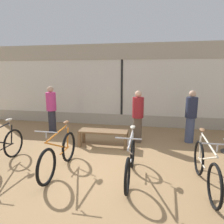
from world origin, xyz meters
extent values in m
plane|color=#99754C|center=(0.00, 0.00, 0.00)|extent=(24.00, 24.00, 0.00)
cube|color=#B2A893|center=(0.00, 3.83, 0.23)|extent=(12.00, 0.08, 0.45)
cube|color=silver|center=(0.00, 3.83, 1.52)|extent=(12.00, 0.04, 2.15)
cube|color=#B2A893|center=(0.00, 3.83, 2.90)|extent=(12.00, 0.08, 0.60)
cube|color=black|center=(0.00, 3.80, 1.52)|extent=(0.08, 0.02, 2.15)
torus|color=black|center=(-2.24, 0.23, 0.36)|extent=(0.05, 0.72, 0.72)
cylinder|color=black|center=(-2.24, 0.19, 0.60)|extent=(0.03, 0.11, 0.49)
cylinder|color=black|center=(-2.24, 0.00, 0.36)|extent=(0.03, 0.46, 0.03)
cylinder|color=#B2B2B7|center=(-2.24, 0.15, 0.91)|extent=(0.02, 0.02, 0.14)
ellipsoid|color=#B2A893|center=(-2.24, 0.15, 0.99)|extent=(0.11, 0.22, 0.06)
torus|color=black|center=(-0.78, 0.27, 0.36)|extent=(0.06, 0.72, 0.72)
torus|color=black|center=(-0.78, -0.79, 0.36)|extent=(0.06, 0.72, 0.72)
cylinder|color=orange|center=(-0.78, -0.30, 0.60)|extent=(0.03, 1.00, 0.51)
cylinder|color=orange|center=(-0.78, 0.23, 0.60)|extent=(0.03, 0.11, 0.49)
cylinder|color=orange|center=(-0.78, -0.27, 0.87)|extent=(0.03, 0.93, 0.10)
cylinder|color=orange|center=(-0.78, 0.03, 0.36)|extent=(0.03, 0.48, 0.03)
cylinder|color=#B2B2B7|center=(-0.78, 0.19, 0.91)|extent=(0.02, 0.02, 0.14)
ellipsoid|color=brown|center=(-0.78, 0.19, 0.99)|extent=(0.11, 0.22, 0.06)
cylinder|color=#B2B2B7|center=(-0.78, -0.73, 0.97)|extent=(0.02, 0.02, 0.12)
cylinder|color=#ADADB2|center=(-0.78, -0.73, 1.03)|extent=(0.46, 0.02, 0.02)
torus|color=black|center=(0.76, 0.24, 0.33)|extent=(0.05, 0.66, 0.66)
torus|color=black|center=(0.76, -0.79, 0.33)|extent=(0.05, 0.66, 0.66)
cylinder|color=#BCBCC1|center=(0.76, -0.32, 0.57)|extent=(0.03, 0.97, 0.51)
cylinder|color=#BCBCC1|center=(0.76, 0.20, 0.57)|extent=(0.03, 0.11, 0.49)
cylinder|color=#BCBCC1|center=(0.76, -0.29, 0.84)|extent=(0.03, 0.90, 0.10)
cylinder|color=#BCBCC1|center=(0.76, 0.01, 0.33)|extent=(0.03, 0.47, 0.03)
cylinder|color=#B2B2B7|center=(0.76, 0.16, 0.88)|extent=(0.02, 0.02, 0.14)
ellipsoid|color=#B2A893|center=(0.76, 0.16, 0.96)|extent=(0.11, 0.22, 0.06)
cylinder|color=#B2B2B7|center=(0.76, -0.73, 0.94)|extent=(0.02, 0.02, 0.12)
cylinder|color=#ADADB2|center=(0.76, -0.73, 1.00)|extent=(0.46, 0.02, 0.02)
torus|color=black|center=(2.16, 0.19, 0.36)|extent=(0.05, 0.72, 0.72)
torus|color=black|center=(2.16, -0.89, 0.36)|extent=(0.05, 0.72, 0.72)
cylinder|color=beige|center=(2.16, -0.39, 0.60)|extent=(0.03, 1.01, 0.51)
cylinder|color=beige|center=(2.16, 0.15, 0.60)|extent=(0.03, 0.11, 0.49)
cylinder|color=beige|center=(2.16, -0.36, 0.87)|extent=(0.03, 0.94, 0.10)
cylinder|color=beige|center=(2.16, -0.06, 0.36)|extent=(0.03, 0.49, 0.03)
cylinder|color=#B2B2B7|center=(2.16, 0.11, 0.91)|extent=(0.02, 0.02, 0.14)
ellipsoid|color=brown|center=(2.16, 0.11, 0.99)|extent=(0.11, 0.22, 0.06)
cylinder|color=#B2B2B7|center=(2.16, -0.83, 0.97)|extent=(0.02, 0.02, 0.12)
cylinder|color=#ADADB2|center=(2.16, -0.83, 1.03)|extent=(0.46, 0.02, 0.02)
cube|color=brown|center=(-0.18, 1.37, 0.45)|extent=(1.40, 0.44, 0.05)
cube|color=brown|center=(-0.84, 1.19, 0.21)|extent=(0.08, 0.08, 0.42)
cube|color=brown|center=(0.48, 1.19, 0.21)|extent=(0.08, 0.08, 0.42)
cube|color=brown|center=(-0.84, 1.55, 0.21)|extent=(0.08, 0.08, 0.42)
cube|color=brown|center=(0.48, 1.55, 0.21)|extent=(0.08, 0.08, 0.42)
cylinder|color=#2D2D38|center=(-2.27, 2.35, 0.40)|extent=(0.34, 0.34, 0.80)
cylinder|color=#D13D84|center=(-2.27, 2.35, 1.12)|extent=(0.45, 0.45, 0.64)
sphere|color=tan|center=(-2.27, 2.35, 1.54)|extent=(0.21, 0.21, 0.21)
cylinder|color=brown|center=(0.76, 1.92, 0.39)|extent=(0.36, 0.36, 0.78)
cylinder|color=maroon|center=(0.76, 1.92, 1.08)|extent=(0.48, 0.48, 0.61)
sphere|color=tan|center=(0.76, 1.92, 1.49)|extent=(0.20, 0.20, 0.20)
cylinder|color=#424C6B|center=(2.33, 2.21, 0.39)|extent=(0.29, 0.29, 0.78)
cylinder|color=#23283D|center=(2.33, 2.21, 1.09)|extent=(0.38, 0.38, 0.62)
sphere|color=tan|center=(2.33, 2.21, 1.50)|extent=(0.20, 0.20, 0.20)
camera|label=1|loc=(1.10, -4.00, 2.12)|focal=32.00mm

